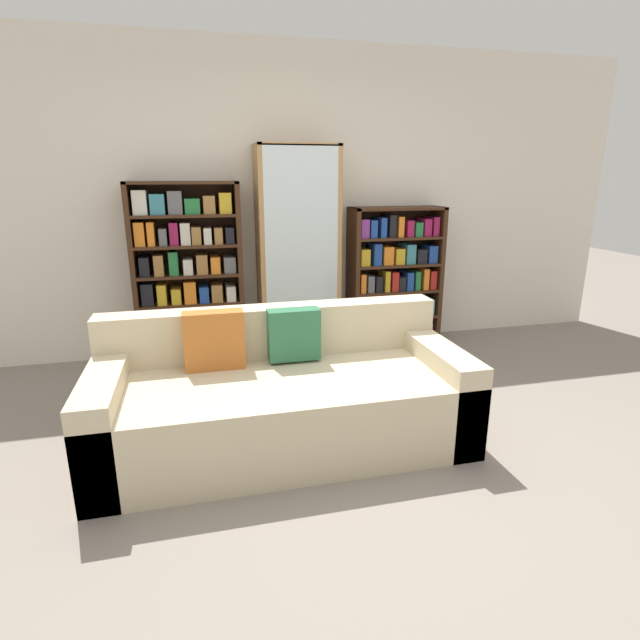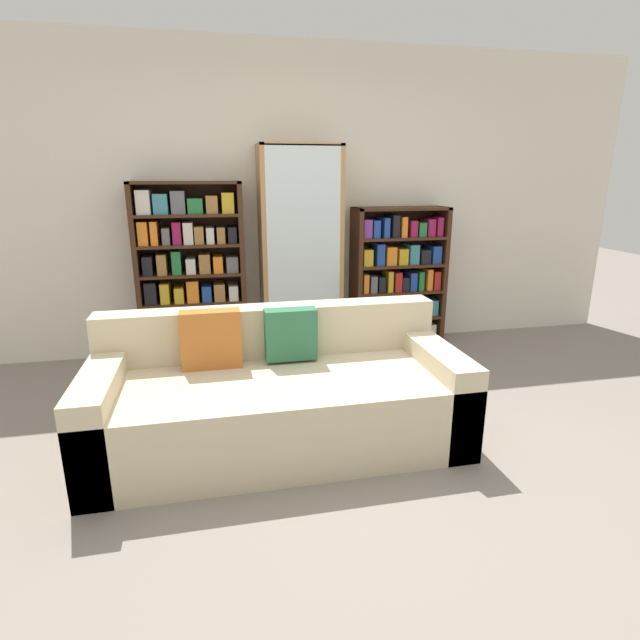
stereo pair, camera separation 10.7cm
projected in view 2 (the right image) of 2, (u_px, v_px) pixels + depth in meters
ground_plane at (354, 472)px, 2.78m from camera, size 16.00×16.00×0.00m
wall_back at (288, 203)px, 4.54m from camera, size 6.70×0.06×2.70m
couch at (278, 397)px, 3.05m from camera, size 2.18×0.95×0.81m
bookshelf_left at (191, 275)px, 4.33m from camera, size 0.91×0.32×1.55m
display_cabinet at (300, 253)px, 4.46m from camera, size 0.71×0.36×1.85m
bookshelf_right at (398, 279)px, 4.75m from camera, size 0.88×0.32×1.31m
wine_bottle at (386, 361)px, 4.03m from camera, size 0.07×0.07×0.36m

